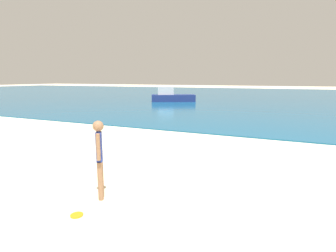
{
  "coord_description": "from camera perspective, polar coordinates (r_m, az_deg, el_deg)",
  "views": [
    {
      "loc": [
        3.72,
        1.83,
        2.65
      ],
      "look_at": [
        0.03,
        10.19,
        1.0
      ],
      "focal_mm": 28.35,
      "sensor_mm": 36.0,
      "label": 1
    }
  ],
  "objects": [
    {
      "name": "person_standing",
      "position": [
        5.98,
        -14.52,
        -6.08
      ],
      "size": [
        0.26,
        0.35,
        1.76
      ],
      "rotation": [
        0.0,
        0.0,
        2.14
      ],
      "color": "#936B4C",
      "rests_on": "ground"
    },
    {
      "name": "boat_near",
      "position": [
        29.93,
        0.79,
        6.37
      ],
      "size": [
        5.03,
        3.51,
        1.64
      ],
      "rotation": [
        0.0,
        0.0,
        0.45
      ],
      "color": "navy",
      "rests_on": "water"
    },
    {
      "name": "frisbee",
      "position": [
        5.74,
        -19.03,
        -17.67
      ],
      "size": [
        0.25,
        0.25,
        0.03
      ],
      "primitive_type": "cylinder",
      "color": "orange",
      "rests_on": "ground"
    },
    {
      "name": "water",
      "position": [
        42.33,
        18.82,
        6.15
      ],
      "size": [
        160.0,
        60.0,
        0.06
      ],
      "primitive_type": "cube",
      "color": "#14567F",
      "rests_on": "ground"
    }
  ]
}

